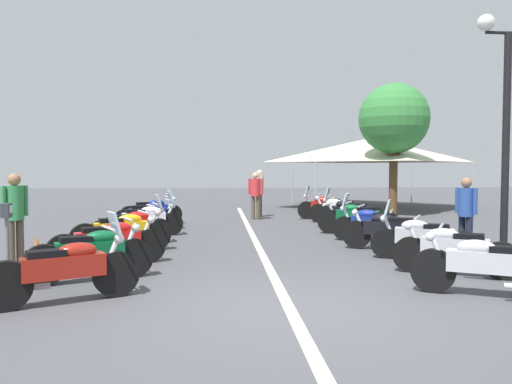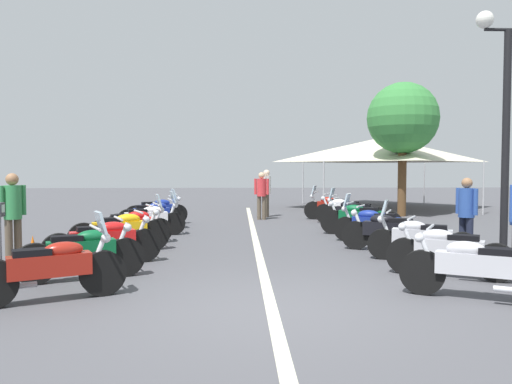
# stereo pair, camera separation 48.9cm
# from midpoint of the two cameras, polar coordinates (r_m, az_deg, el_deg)

# --- Properties ---
(ground_plane) EXTENTS (80.00, 80.00, 0.00)m
(ground_plane) POSITION_cam_midpoint_polar(r_m,az_deg,el_deg) (6.74, 1.67, -13.02)
(ground_plane) COLOR #4C4C51
(lane_centre_stripe) EXTENTS (21.54, 0.16, 0.01)m
(lane_centre_stripe) POSITION_cam_midpoint_polar(r_m,az_deg,el_deg) (12.43, -1.11, -5.72)
(lane_centre_stripe) COLOR beige
(lane_centre_stripe) RESTS_ON ground_plane
(motorcycle_left_row_0) EXTENTS (1.10, 1.89, 1.21)m
(motorcycle_left_row_0) POSITION_cam_midpoint_polar(r_m,az_deg,el_deg) (7.42, -22.47, -8.04)
(motorcycle_left_row_0) COLOR black
(motorcycle_left_row_0) RESTS_ON ground_plane
(motorcycle_left_row_1) EXTENTS (1.02, 1.92, 1.01)m
(motorcycle_left_row_1) POSITION_cam_midpoint_polar(r_m,az_deg,el_deg) (8.66, -19.67, -6.53)
(motorcycle_left_row_1) COLOR black
(motorcycle_left_row_1) RESTS_ON ground_plane
(motorcycle_left_row_2) EXTENTS (1.10, 2.05, 1.01)m
(motorcycle_left_row_2) POSITION_cam_midpoint_polar(r_m,az_deg,el_deg) (9.87, -17.66, -5.37)
(motorcycle_left_row_2) COLOR black
(motorcycle_left_row_2) RESTS_ON ground_plane
(motorcycle_left_row_3) EXTENTS (1.03, 2.06, 1.02)m
(motorcycle_left_row_3) POSITION_cam_midpoint_polar(r_m,az_deg,el_deg) (11.33, -16.07, -4.28)
(motorcycle_left_row_3) COLOR black
(motorcycle_left_row_3) RESTS_ON ground_plane
(motorcycle_left_row_4) EXTENTS (0.86, 1.93, 1.19)m
(motorcycle_left_row_4) POSITION_cam_midpoint_polar(r_m,az_deg,el_deg) (12.47, -14.96, -3.69)
(motorcycle_left_row_4) COLOR black
(motorcycle_left_row_4) RESTS_ON ground_plane
(motorcycle_left_row_5) EXTENTS (0.86, 2.06, 1.20)m
(motorcycle_left_row_5) POSITION_cam_midpoint_polar(r_m,az_deg,el_deg) (13.84, -13.42, -3.02)
(motorcycle_left_row_5) COLOR black
(motorcycle_left_row_5) RESTS_ON ground_plane
(motorcycle_left_row_6) EXTENTS (0.90, 1.94, 1.20)m
(motorcycle_left_row_6) POSITION_cam_midpoint_polar(r_m,az_deg,el_deg) (15.23, -12.93, -2.49)
(motorcycle_left_row_6) COLOR black
(motorcycle_left_row_6) RESTS_ON ground_plane
(motorcycle_left_row_7) EXTENTS (0.96, 1.93, 1.00)m
(motorcycle_left_row_7) POSITION_cam_midpoint_polar(r_m,az_deg,el_deg) (16.56, -12.52, -2.10)
(motorcycle_left_row_7) COLOR black
(motorcycle_left_row_7) RESTS_ON ground_plane
(motorcycle_right_row_0) EXTENTS (1.16, 1.97, 1.00)m
(motorcycle_right_row_0) POSITION_cam_midpoint_polar(r_m,az_deg,el_deg) (7.79, 23.17, -7.64)
(motorcycle_right_row_0) COLOR black
(motorcycle_right_row_0) RESTS_ON ground_plane
(motorcycle_right_row_1) EXTENTS (1.13, 1.87, 0.99)m
(motorcycle_right_row_1) POSITION_cam_midpoint_polar(r_m,az_deg,el_deg) (9.15, 19.99, -6.10)
(motorcycle_right_row_1) COLOR black
(motorcycle_right_row_1) RESTS_ON ground_plane
(motorcycle_right_row_2) EXTENTS (1.02, 1.98, 1.20)m
(motorcycle_right_row_2) POSITION_cam_midpoint_polar(r_m,az_deg,el_deg) (10.48, 17.05, -4.91)
(motorcycle_right_row_2) COLOR black
(motorcycle_right_row_2) RESTS_ON ground_plane
(motorcycle_right_row_3) EXTENTS (1.16, 1.96, 1.00)m
(motorcycle_right_row_3) POSITION_cam_midpoint_polar(r_m,az_deg,el_deg) (11.49, 13.72, -4.21)
(motorcycle_right_row_3) COLOR black
(motorcycle_right_row_3) RESTS_ON ground_plane
(motorcycle_right_row_4) EXTENTS (1.10, 1.94, 1.19)m
(motorcycle_right_row_4) POSITION_cam_midpoint_polar(r_m,az_deg,el_deg) (12.78, 12.05, -3.49)
(motorcycle_right_row_4) COLOR black
(motorcycle_right_row_4) RESTS_ON ground_plane
(motorcycle_right_row_5) EXTENTS (1.04, 2.10, 1.02)m
(motorcycle_right_row_5) POSITION_cam_midpoint_polar(r_m,az_deg,el_deg) (14.08, 10.38, -2.86)
(motorcycle_right_row_5) COLOR black
(motorcycle_right_row_5) RESTS_ON ground_plane
(motorcycle_right_row_6) EXTENTS (1.03, 2.00, 1.23)m
(motorcycle_right_row_6) POSITION_cam_midpoint_polar(r_m,az_deg,el_deg) (15.56, 9.61, -2.30)
(motorcycle_right_row_6) COLOR black
(motorcycle_right_row_6) RESTS_ON ground_plane
(motorcycle_right_row_7) EXTENTS (1.05, 1.85, 1.00)m
(motorcycle_right_row_7) POSITION_cam_midpoint_polar(r_m,az_deg,el_deg) (16.90, 8.44, -1.97)
(motorcycle_right_row_7) COLOR black
(motorcycle_right_row_7) RESTS_ON ground_plane
(motorcycle_right_row_8) EXTENTS (0.98, 1.97, 1.21)m
(motorcycle_right_row_8) POSITION_cam_midpoint_polar(r_m,az_deg,el_deg) (18.01, 7.09, -1.63)
(motorcycle_right_row_8) COLOR black
(motorcycle_right_row_8) RESTS_ON ground_plane
(street_lamp_twin_globe) EXTENTS (0.32, 1.22, 4.74)m
(street_lamp_twin_globe) POSITION_cam_midpoint_polar(r_m,az_deg,el_deg) (10.82, 25.35, 10.02)
(street_lamp_twin_globe) COLOR black
(street_lamp_twin_globe) RESTS_ON ground_plane
(parking_meter) EXTENTS (0.19, 0.14, 1.29)m
(parking_meter) POSITION_cam_midpoint_polar(r_m,az_deg,el_deg) (8.74, -27.79, -3.71)
(parking_meter) COLOR slate
(parking_meter) RESTS_ON ground_plane
(traffic_cone_0) EXTENTS (0.36, 0.36, 0.61)m
(traffic_cone_0) POSITION_cam_midpoint_polar(r_m,az_deg,el_deg) (9.94, -24.81, -6.43)
(traffic_cone_0) COLOR orange
(traffic_cone_0) RESTS_ON ground_plane
(bystander_0) EXTENTS (0.32, 0.52, 1.68)m
(bystander_0) POSITION_cam_midpoint_polar(r_m,az_deg,el_deg) (17.85, -0.84, 0.01)
(bystander_0) COLOR brown
(bystander_0) RESTS_ON ground_plane
(bystander_1) EXTENTS (0.49, 0.32, 1.63)m
(bystander_1) POSITION_cam_midpoint_polar(r_m,az_deg,el_deg) (11.45, 21.52, -1.87)
(bystander_1) COLOR #1E2338
(bystander_1) RESTS_ON ground_plane
(bystander_3) EXTENTS (0.44, 0.36, 1.73)m
(bystander_3) POSITION_cam_midpoint_polar(r_m,az_deg,el_deg) (10.57, -26.80, -1.97)
(bystander_3) COLOR brown
(bystander_3) RESTS_ON ground_plane
(bystander_4) EXTENTS (0.51, 0.32, 1.76)m
(bystander_4) POSITION_cam_midpoint_polar(r_m,az_deg,el_deg) (18.84, -0.32, 0.32)
(bystander_4) COLOR brown
(bystander_4) RESTS_ON ground_plane
(roadside_tree_0) EXTENTS (2.67, 2.67, 5.05)m
(roadside_tree_0) POSITION_cam_midpoint_polar(r_m,az_deg,el_deg) (20.05, 14.64, 7.93)
(roadside_tree_0) COLOR brown
(roadside_tree_0) RESTS_ON ground_plane
(event_tent) EXTENTS (6.99, 6.99, 3.20)m
(event_tent) POSITION_cam_midpoint_polar(r_m,az_deg,el_deg) (23.55, 12.30, 4.66)
(event_tent) COLOR beige
(event_tent) RESTS_ON ground_plane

